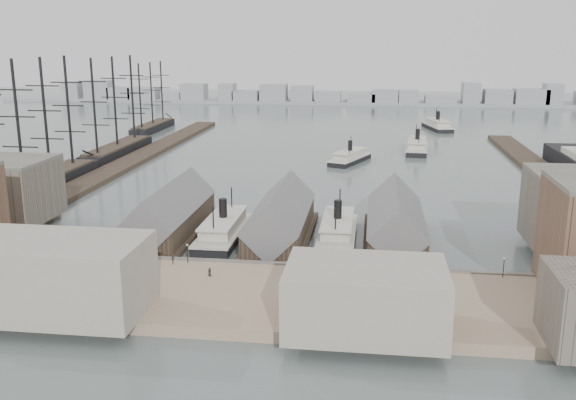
# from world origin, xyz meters

# --- Properties ---
(ground) EXTENTS (900.00, 900.00, 0.00)m
(ground) POSITION_xyz_m (0.00, 0.00, 0.00)
(ground) COLOR #4D5A59
(ground) RESTS_ON ground
(quay) EXTENTS (180.00, 30.00, 2.00)m
(quay) POSITION_xyz_m (0.00, -20.00, 1.00)
(quay) COLOR #8C755E
(quay) RESTS_ON ground
(seawall) EXTENTS (180.00, 1.20, 2.30)m
(seawall) POSITION_xyz_m (0.00, -5.20, 1.15)
(seawall) COLOR #59544C
(seawall) RESTS_ON ground
(west_wharf) EXTENTS (10.00, 220.00, 1.60)m
(west_wharf) POSITION_xyz_m (-68.00, 100.00, 0.80)
(west_wharf) COLOR #2D231C
(west_wharf) RESTS_ON ground
(east_wharf) EXTENTS (10.00, 180.00, 1.60)m
(east_wharf) POSITION_xyz_m (78.00, 90.00, 0.80)
(east_wharf) COLOR #2D231C
(east_wharf) RESTS_ON ground
(ferry_shed_west) EXTENTS (14.00, 42.00, 12.60)m
(ferry_shed_west) POSITION_xyz_m (-26.00, 16.88, 4.64)
(ferry_shed_west) COLOR #2D231C
(ferry_shed_west) RESTS_ON ground
(ferry_shed_center) EXTENTS (14.00, 42.00, 12.60)m
(ferry_shed_center) POSITION_xyz_m (0.00, 16.88, 4.64)
(ferry_shed_center) COLOR #2D231C
(ferry_shed_center) RESTS_ON ground
(ferry_shed_east) EXTENTS (14.00, 42.00, 12.60)m
(ferry_shed_east) POSITION_xyz_m (26.00, 16.88, 4.64)
(ferry_shed_east) COLOR #2D231C
(ferry_shed_east) RESTS_ON ground
(street_bldg_center) EXTENTS (24.00, 16.00, 10.00)m
(street_bldg_center) POSITION_xyz_m (20.00, -32.00, 7.00)
(street_bldg_center) COLOR gray
(street_bldg_center) RESTS_ON quay
(street_bldg_west) EXTENTS (30.00, 16.00, 12.00)m
(street_bldg_west) POSITION_xyz_m (-30.00, -32.00, 8.00)
(street_bldg_west) COLOR gray
(street_bldg_west) RESTS_ON quay
(lamp_post_far_w) EXTENTS (0.44, 0.44, 3.92)m
(lamp_post_far_w) POSITION_xyz_m (-45.00, -7.00, 4.71)
(lamp_post_far_w) COLOR black
(lamp_post_far_w) RESTS_ON quay
(lamp_post_near_w) EXTENTS (0.44, 0.44, 3.92)m
(lamp_post_near_w) POSITION_xyz_m (-15.00, -7.00, 4.71)
(lamp_post_near_w) COLOR black
(lamp_post_near_w) RESTS_ON quay
(lamp_post_near_e) EXTENTS (0.44, 0.44, 3.92)m
(lamp_post_near_e) POSITION_xyz_m (15.00, -7.00, 4.71)
(lamp_post_near_e) COLOR black
(lamp_post_near_e) RESTS_ON quay
(lamp_post_far_e) EXTENTS (0.44, 0.44, 3.92)m
(lamp_post_far_e) POSITION_xyz_m (45.00, -7.00, 4.71)
(lamp_post_far_e) COLOR black
(lamp_post_far_e) RESTS_ON quay
(far_shore) EXTENTS (500.00, 40.00, 15.72)m
(far_shore) POSITION_xyz_m (-2.07, 334.14, 3.91)
(far_shore) COLOR gray
(far_shore) RESTS_ON ground
(ferry_docked_west) EXTENTS (8.50, 28.33, 10.12)m
(ferry_docked_west) POSITION_xyz_m (-13.00, 15.24, 2.37)
(ferry_docked_west) COLOR black
(ferry_docked_west) RESTS_ON ground
(ferry_docked_east) EXTENTS (8.30, 27.66, 9.88)m
(ferry_docked_east) POSITION_xyz_m (13.00, 18.20, 2.31)
(ferry_docked_east) COLOR black
(ferry_docked_east) RESTS_ON ground
(ferry_open_near) EXTENTS (15.86, 25.61, 8.79)m
(ferry_open_near) POSITION_xyz_m (12.22, 112.95, 2.06)
(ferry_open_near) COLOR black
(ferry_open_near) RESTS_ON ground
(ferry_open_mid) EXTENTS (10.68, 28.53, 9.97)m
(ferry_open_mid) POSITION_xyz_m (38.36, 139.38, 2.34)
(ferry_open_mid) COLOR black
(ferry_open_mid) RESTS_ON ground
(ferry_open_far) EXTENTS (14.35, 28.93, 9.92)m
(ferry_open_far) POSITION_xyz_m (52.61, 207.26, 2.32)
(ferry_open_far) COLOR black
(ferry_open_far) RESTS_ON ground
(sailing_ship_near) EXTENTS (9.63, 66.31, 39.57)m
(sailing_ship_near) POSITION_xyz_m (-78.85, 53.58, 2.91)
(sailing_ship_near) COLOR black
(sailing_ship_near) RESTS_ON ground
(sailing_ship_mid) EXTENTS (9.30, 53.73, 38.23)m
(sailing_ship_mid) POSITION_xyz_m (-79.27, 116.29, 2.74)
(sailing_ship_mid) COLOR black
(sailing_ship_mid) RESTS_ON ground
(sailing_ship_far) EXTENTS (8.18, 45.47, 33.65)m
(sailing_ship_far) POSITION_xyz_m (-88.81, 185.58, 2.43)
(sailing_ship_far) COLOR black
(sailing_ship_far) RESTS_ON ground
(horse_cart_left) EXTENTS (4.65, 1.58, 1.56)m
(horse_cart_left) POSITION_xyz_m (-43.63, -15.99, 2.80)
(horse_cart_left) COLOR black
(horse_cart_left) RESTS_ON quay
(horse_cart_center) EXTENTS (4.96, 1.81, 1.61)m
(horse_cart_center) POSITION_xyz_m (-19.15, -20.16, 2.82)
(horse_cart_center) COLOR black
(horse_cart_center) RESTS_ON quay
(horse_cart_right) EXTENTS (4.85, 3.58, 1.73)m
(horse_cart_right) POSITION_xyz_m (11.60, -24.73, 2.86)
(horse_cart_right) COLOR black
(horse_cart_right) RESTS_ON quay
(pedestrian_0) EXTENTS (0.71, 0.69, 1.58)m
(pedestrian_0) POSITION_xyz_m (-46.61, -13.03, 2.79)
(pedestrian_0) COLOR black
(pedestrian_0) RESTS_ON quay
(pedestrian_2) EXTENTS (0.80, 1.14, 1.61)m
(pedestrian_2) POSITION_xyz_m (-17.67, -8.00, 2.81)
(pedestrian_2) COLOR black
(pedestrian_2) RESTS_ON quay
(pedestrian_3) EXTENTS (1.12, 0.75, 1.77)m
(pedestrian_3) POSITION_xyz_m (-22.49, -27.80, 2.89)
(pedestrian_3) COLOR black
(pedestrian_3) RESTS_ON quay
(pedestrian_4) EXTENTS (0.94, 0.84, 1.61)m
(pedestrian_4) POSITION_xyz_m (-8.92, -13.49, 2.81)
(pedestrian_4) COLOR black
(pedestrian_4) RESTS_ON quay
(pedestrian_5) EXTENTS (0.77, 0.71, 1.73)m
(pedestrian_5) POSITION_xyz_m (9.23, -19.34, 2.86)
(pedestrian_5) COLOR black
(pedestrian_5) RESTS_ON quay
(pedestrian_6) EXTENTS (0.80, 0.91, 1.58)m
(pedestrian_6) POSITION_xyz_m (20.97, -12.53, 2.79)
(pedestrian_6) COLOR black
(pedestrian_6) RESTS_ON quay
(pedestrian_7) EXTENTS (0.94, 1.22, 1.66)m
(pedestrian_7) POSITION_xyz_m (32.82, -26.00, 2.83)
(pedestrian_7) COLOR black
(pedestrian_7) RESTS_ON quay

